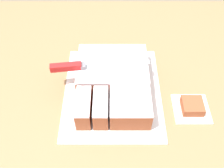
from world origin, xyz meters
TOP-DOWN VIEW (x-y plane):
  - countertop at (0.00, 0.00)m, footprint 1.40×1.10m
  - cake_board at (-0.05, -0.01)m, footprint 0.33×0.40m
  - cake at (-0.05, -0.00)m, footprint 0.24×0.31m
  - knife at (-0.17, 0.03)m, footprint 0.33×0.06m
  - paper_napkin at (0.20, -0.08)m, footprint 0.12×0.12m
  - brownie at (0.20, -0.08)m, footprint 0.07×0.07m

SIDE VIEW (x-z plane):
  - countertop at x=0.00m, z-range 0.00..0.95m
  - paper_napkin at x=0.20m, z-range 0.95..0.95m
  - cake_board at x=-0.05m, z-range 0.95..0.95m
  - brownie at x=0.20m, z-range 0.95..0.98m
  - cake at x=-0.05m, z-range 0.95..1.03m
  - knife at x=-0.17m, z-range 1.03..1.05m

